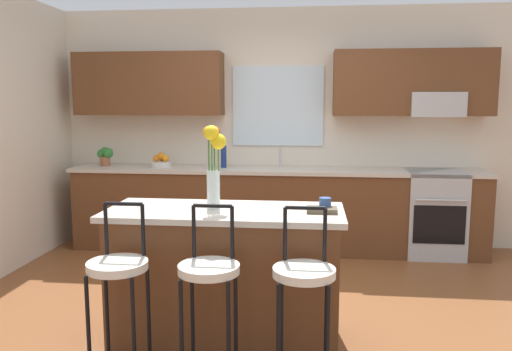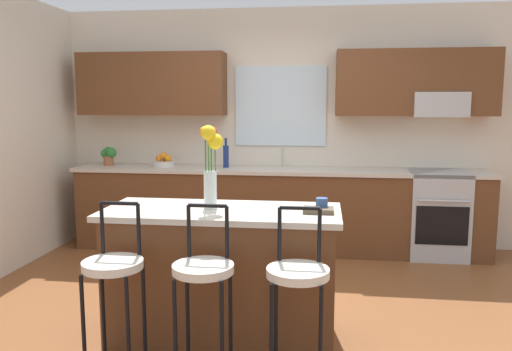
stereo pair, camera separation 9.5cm
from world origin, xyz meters
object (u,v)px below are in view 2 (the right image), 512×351
bar_stool_middle (203,276)px  bar_stool_far (298,281)px  oven_range (436,214)px  kitchen_island (222,274)px  bar_stool_near (114,272)px  potted_plant_small (109,155)px  flower_vase (211,157)px  fruit_bowl_oranges (164,162)px  bottle_olive_oil (226,156)px  mug_ceramic (322,205)px  cookbook (318,210)px

bar_stool_middle → bar_stool_far: same height
oven_range → kitchen_island: same height
oven_range → kitchen_island: (-1.89, -2.21, 0.00)m
bar_stool_near → potted_plant_small: potted_plant_small is taller
flower_vase → bar_stool_near: bearing=-129.8°
kitchen_island → potted_plant_small: (-1.77, 2.24, 0.58)m
oven_range → fruit_bowl_oranges: bearing=179.5°
bar_stool_near → fruit_bowl_oranges: bearing=101.4°
oven_range → kitchen_island: size_ratio=0.57×
fruit_bowl_oranges → bottle_olive_oil: bottle_olive_oil is taller
kitchen_island → mug_ceramic: (0.68, 0.02, 0.50)m
flower_vase → potted_plant_small: size_ratio=2.62×
bar_stool_middle → potted_plant_small: (-1.77, 2.79, 0.41)m
mug_ceramic → fruit_bowl_oranges: size_ratio=0.38×
bar_stool_near → flower_vase: flower_vase is taller
fruit_bowl_oranges → potted_plant_small: potted_plant_small is taller
bar_stool_near → mug_ceramic: size_ratio=11.58×
mug_ceramic → bottle_olive_oil: 2.47m
bottle_olive_oil → bar_stool_near: bearing=-93.2°
mug_ceramic → potted_plant_small: bearing=137.8°
bottle_olive_oil → kitchen_island: bearing=-80.0°
potted_plant_small → bar_stool_middle: bearing=-57.6°
oven_range → bottle_olive_oil: 2.37m
cookbook → flower_vase: bearing=176.7°
bar_stool_near → fruit_bowl_oranges: fruit_bowl_oranges is taller
kitchen_island → cookbook: cookbook is taller
potted_plant_small → oven_range: bearing=-0.4°
flower_vase → bar_stool_middle: bearing=-82.5°
bar_stool_middle → bottle_olive_oil: size_ratio=3.16×
bar_stool_near → bar_stool_far: size_ratio=1.00×
mug_ceramic → fruit_bowl_oranges: 2.86m
potted_plant_small → fruit_bowl_oranges: bearing=0.4°
bar_stool_far → mug_ceramic: (0.13, 0.57, 0.33)m
oven_range → bar_stool_near: 3.70m
mug_ceramic → kitchen_island: bearing=-178.2°
oven_range → bottle_olive_oil: bearing=179.4°
bar_stool_near → mug_ceramic: (1.23, 0.57, 0.33)m
cookbook → potted_plant_small: bearing=137.0°
bar_stool_near → fruit_bowl_oranges: size_ratio=4.34×
flower_vase → mug_ceramic: 0.81m
bar_stool_near → potted_plant_small: size_ratio=4.79×
oven_range → bottle_olive_oil: size_ratio=2.79×
kitchen_island → bar_stool_far: 0.80m
bar_stool_near → bar_stool_far: 1.10m
bar_stool_middle → bottle_olive_oil: bottle_olive_oil is taller
mug_ceramic → cookbook: size_ratio=0.45×
bar_stool_far → fruit_bowl_oranges: size_ratio=4.34×
flower_vase → fruit_bowl_oranges: flower_vase is taller
cookbook → bottle_olive_oil: bottle_olive_oil is taller
bar_stool_middle → fruit_bowl_oranges: fruit_bowl_oranges is taller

